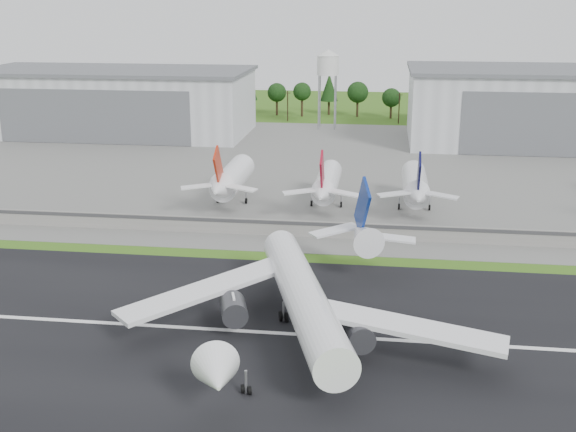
# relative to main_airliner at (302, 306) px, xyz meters

# --- Properties ---
(ground) EXTENTS (600.00, 600.00, 0.00)m
(ground) POSITION_rel_main_airliner_xyz_m (-5.55, -9.58, -4.89)
(ground) COLOR #2D5A15
(ground) RESTS_ON ground
(runway) EXTENTS (320.00, 60.00, 0.10)m
(runway) POSITION_rel_main_airliner_xyz_m (-5.55, 0.42, -4.84)
(runway) COLOR black
(runway) RESTS_ON ground
(runway_centerline) EXTENTS (220.00, 1.00, 0.02)m
(runway_centerline) POSITION_rel_main_airliner_xyz_m (-5.55, 0.42, -4.78)
(runway_centerline) COLOR white
(runway_centerline) RESTS_ON runway
(apron) EXTENTS (320.00, 150.00, 0.10)m
(apron) POSITION_rel_main_airliner_xyz_m (-5.55, 110.42, -4.84)
(apron) COLOR slate
(apron) RESTS_ON ground
(blast_fence) EXTENTS (240.00, 0.61, 3.50)m
(blast_fence) POSITION_rel_main_airliner_xyz_m (-5.55, 45.40, -3.09)
(blast_fence) COLOR gray
(blast_fence) RESTS_ON ground
(hangar_west) EXTENTS (97.00, 44.00, 23.20)m
(hangar_west) POSITION_rel_main_airliner_xyz_m (-85.55, 155.34, 6.74)
(hangar_west) COLOR silver
(hangar_west) RESTS_ON ground
(hangar_east) EXTENTS (102.00, 47.00, 25.20)m
(hangar_east) POSITION_rel_main_airliner_xyz_m (69.45, 155.34, 7.73)
(hangar_east) COLOR silver
(hangar_east) RESTS_ON ground
(water_tower) EXTENTS (8.40, 8.40, 29.40)m
(water_tower) POSITION_rel_main_airliner_xyz_m (-10.55, 175.42, 19.66)
(water_tower) COLOR #99999E
(water_tower) RESTS_ON ground
(utility_poles) EXTENTS (230.00, 3.00, 12.00)m
(utility_poles) POSITION_rel_main_airliner_xyz_m (-5.55, 190.42, -4.89)
(utility_poles) COLOR black
(utility_poles) RESTS_ON ground
(treeline) EXTENTS (320.00, 16.00, 22.00)m
(treeline) POSITION_rel_main_airliner_xyz_m (-5.55, 205.42, -4.89)
(treeline) COLOR black
(treeline) RESTS_ON ground
(main_airliner) EXTENTS (54.89, 58.15, 18.17)m
(main_airliner) POSITION_rel_main_airliner_xyz_m (0.00, 0.00, 0.00)
(main_airliner) COLOR white
(main_airliner) RESTS_ON runway
(parked_jet_red_a) EXTENTS (7.36, 31.29, 16.88)m
(parked_jet_red_a) POSITION_rel_main_airliner_xyz_m (-24.75, 67.00, 1.46)
(parked_jet_red_a) COLOR white
(parked_jet_red_a) RESTS_ON ground
(parked_jet_red_b) EXTENTS (7.36, 31.29, 16.50)m
(parked_jet_red_b) POSITION_rel_main_airliner_xyz_m (-2.03, 66.95, 1.11)
(parked_jet_red_b) COLOR white
(parked_jet_red_b) RESTS_ON ground
(parked_jet_navy) EXTENTS (7.36, 31.29, 16.73)m
(parked_jet_navy) POSITION_rel_main_airliner_xyz_m (18.45, 66.99, 1.32)
(parked_jet_navy) COLOR silver
(parked_jet_navy) RESTS_ON ground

